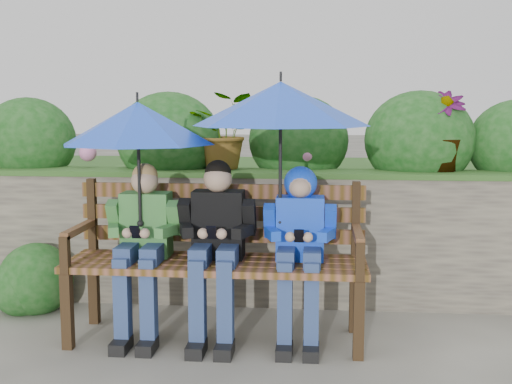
# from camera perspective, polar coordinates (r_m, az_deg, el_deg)

# --- Properties ---
(ground) EXTENTS (60.00, 60.00, 0.00)m
(ground) POSITION_cam_1_polar(r_m,az_deg,el_deg) (4.43, -0.13, -12.44)
(ground) COLOR #5A5850
(ground) RESTS_ON ground
(garden_backdrop) EXTENTS (8.00, 2.88, 1.69)m
(garden_backdrop) POSITION_cam_1_polar(r_m,az_deg,el_deg) (5.85, 1.31, -1.56)
(garden_backdrop) COLOR #565046
(garden_backdrop) RESTS_ON ground
(park_bench) EXTENTS (1.94, 0.57, 1.03)m
(park_bench) POSITION_cam_1_polar(r_m,az_deg,el_deg) (4.24, -3.42, -5.15)
(park_bench) COLOR #312212
(park_bench) RESTS_ON ground
(boy_left) EXTENTS (0.47, 0.55, 1.15)m
(boy_left) POSITION_cam_1_polar(r_m,az_deg,el_deg) (4.24, -10.04, -4.19)
(boy_left) COLOR #39843C
(boy_left) RESTS_ON ground
(boy_middle) EXTENTS (0.49, 0.57, 1.18)m
(boy_middle) POSITION_cam_1_polar(r_m,az_deg,el_deg) (4.13, -3.55, -4.24)
(boy_middle) COLOR black
(boy_middle) RESTS_ON ground
(boy_right) EXTENTS (0.46, 0.56, 1.14)m
(boy_right) POSITION_cam_1_polar(r_m,az_deg,el_deg) (4.10, 3.90, -4.01)
(boy_right) COLOR #0240C5
(boy_right) RESTS_ON ground
(umbrella_left) EXTENTS (0.99, 0.99, 0.86)m
(umbrella_left) POSITION_cam_1_polar(r_m,az_deg,el_deg) (4.15, -10.46, 6.03)
(umbrella_left) COLOR blue
(umbrella_left) RESTS_ON ground
(umbrella_right) EXTENTS (1.12, 1.12, 0.97)m
(umbrella_right) POSITION_cam_1_polar(r_m,az_deg,el_deg) (4.03, 2.20, 7.83)
(umbrella_right) COLOR blue
(umbrella_right) RESTS_ON ground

